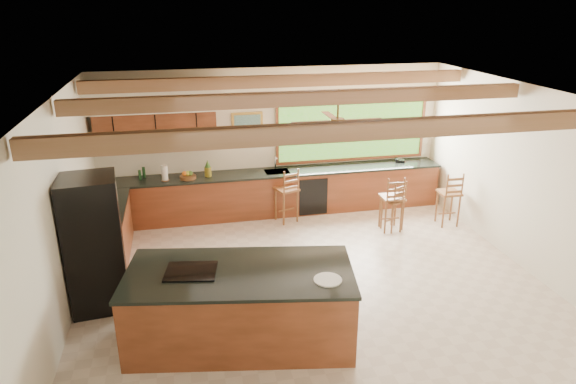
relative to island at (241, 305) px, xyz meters
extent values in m
plane|color=beige|center=(1.30, 1.24, -0.51)|extent=(7.20, 7.20, 0.00)
cube|color=silver|center=(1.30, 4.49, 0.99)|extent=(7.20, 0.04, 3.00)
cube|color=silver|center=(1.30, -2.01, 0.99)|extent=(7.20, 0.04, 3.00)
cube|color=silver|center=(-2.30, 1.24, 0.99)|extent=(0.04, 6.50, 3.00)
cube|color=silver|center=(4.90, 1.24, 0.99)|extent=(0.04, 6.50, 3.00)
cube|color=#A17F50|center=(1.30, 1.24, 2.49)|extent=(7.20, 6.50, 0.04)
cube|color=#8B6045|center=(1.30, -0.36, 2.35)|extent=(7.10, 0.15, 0.22)
cube|color=#8B6045|center=(1.30, 1.74, 2.35)|extent=(7.10, 0.15, 0.22)
cube|color=#8B6045|center=(1.30, 3.54, 2.35)|extent=(7.10, 0.15, 0.22)
cube|color=brown|center=(-1.05, 4.30, 1.39)|extent=(2.30, 0.35, 0.70)
cube|color=white|center=(-1.05, 4.23, 1.99)|extent=(2.60, 0.50, 0.48)
cylinder|color=#FFEABF|center=(-1.75, 4.23, 1.76)|extent=(0.10, 0.10, 0.01)
cylinder|color=#FFEABF|center=(-0.35, 4.23, 1.76)|extent=(0.10, 0.10, 0.01)
cube|color=#639E38|center=(3.00, 4.46, 1.16)|extent=(3.20, 0.04, 1.30)
cube|color=#BD8F39|center=(0.75, 4.46, 1.34)|extent=(0.64, 0.03, 0.54)
cube|color=#40745F|center=(0.75, 4.44, 1.34)|extent=(0.54, 0.01, 0.44)
cube|color=brown|center=(1.30, 4.15, -0.07)|extent=(7.00, 0.65, 0.88)
cube|color=black|center=(1.30, 4.15, 0.39)|extent=(7.04, 0.69, 0.04)
cube|color=brown|center=(-1.96, 2.59, -0.07)|extent=(0.65, 2.35, 0.88)
cube|color=black|center=(-1.96, 2.59, 0.39)|extent=(0.69, 2.39, 0.04)
cube|color=black|center=(2.00, 3.82, -0.09)|extent=(0.60, 0.02, 0.78)
cube|color=silver|center=(1.30, 4.15, 0.40)|extent=(0.50, 0.38, 0.03)
cylinder|color=silver|center=(1.30, 4.35, 0.56)|extent=(0.03, 0.03, 0.30)
cylinder|color=silver|center=(1.30, 4.25, 0.69)|extent=(0.03, 0.20, 0.03)
cylinder|color=white|center=(-0.96, 4.06, 0.56)|extent=(0.12, 0.12, 0.31)
cylinder|color=#19401D|center=(-1.37, 4.33, 0.52)|extent=(0.06, 0.06, 0.22)
cylinder|color=#19401D|center=(-1.44, 4.21, 0.51)|extent=(0.06, 0.06, 0.20)
cube|color=black|center=(4.05, 4.22, 0.46)|extent=(0.23, 0.20, 0.09)
cube|color=brown|center=(0.00, 0.00, -0.02)|extent=(3.05, 1.80, 0.97)
cube|color=black|center=(0.00, 0.00, 0.48)|extent=(3.10, 1.85, 0.04)
cube|color=black|center=(-0.60, 0.11, 0.51)|extent=(0.72, 0.61, 0.02)
cylinder|color=white|center=(1.04, -0.46, 0.51)|extent=(0.35, 0.35, 0.02)
cube|color=black|center=(-1.92, 1.24, 0.49)|extent=(0.85, 0.83, 2.00)
cube|color=silver|center=(-1.53, 1.24, 0.49)|extent=(0.03, 0.06, 1.84)
cube|color=brown|center=(1.40, 3.69, 0.18)|extent=(0.52, 0.52, 0.04)
cylinder|color=brown|center=(1.24, 3.53, -0.17)|extent=(0.04, 0.04, 0.67)
cylinder|color=brown|center=(1.56, 3.53, -0.17)|extent=(0.04, 0.04, 0.67)
cylinder|color=brown|center=(1.24, 3.85, -0.17)|extent=(0.04, 0.04, 0.67)
cylinder|color=brown|center=(1.56, 3.85, -0.17)|extent=(0.04, 0.04, 0.67)
cube|color=brown|center=(3.30, 2.84, 0.17)|extent=(0.42, 0.42, 0.04)
cylinder|color=brown|center=(3.14, 2.68, -0.18)|extent=(0.04, 0.04, 0.66)
cylinder|color=brown|center=(3.46, 2.68, -0.18)|extent=(0.04, 0.04, 0.66)
cylinder|color=brown|center=(3.14, 3.00, -0.18)|extent=(0.04, 0.04, 0.66)
cylinder|color=brown|center=(3.46, 3.00, -0.18)|extent=(0.04, 0.04, 0.66)
cube|color=brown|center=(3.34, 2.84, 0.11)|extent=(0.48, 0.48, 0.04)
cylinder|color=brown|center=(3.20, 2.70, -0.21)|extent=(0.03, 0.03, 0.60)
cylinder|color=brown|center=(3.48, 2.70, -0.21)|extent=(0.03, 0.03, 0.60)
cylinder|color=brown|center=(3.20, 2.98, -0.21)|extent=(0.03, 0.03, 0.60)
cylinder|color=brown|center=(3.48, 2.98, -0.21)|extent=(0.03, 0.03, 0.60)
cube|color=brown|center=(4.52, 2.84, 0.17)|extent=(0.42, 0.42, 0.04)
cylinder|color=brown|center=(4.36, 2.68, -0.18)|extent=(0.04, 0.04, 0.66)
cylinder|color=brown|center=(4.68, 2.68, -0.18)|extent=(0.04, 0.04, 0.66)
cylinder|color=brown|center=(4.36, 3.00, -0.18)|extent=(0.04, 0.04, 0.66)
cylinder|color=brown|center=(4.68, 3.00, -0.18)|extent=(0.04, 0.04, 0.66)
camera|label=1|loc=(-0.61, -5.76, 3.74)|focal=32.00mm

